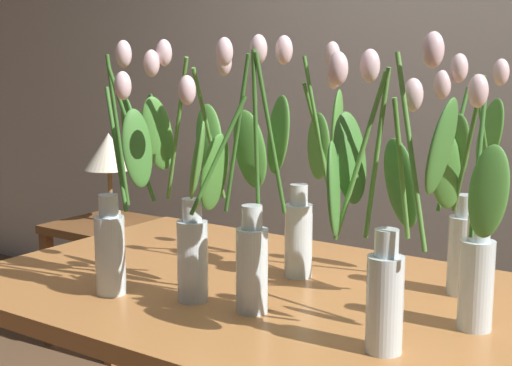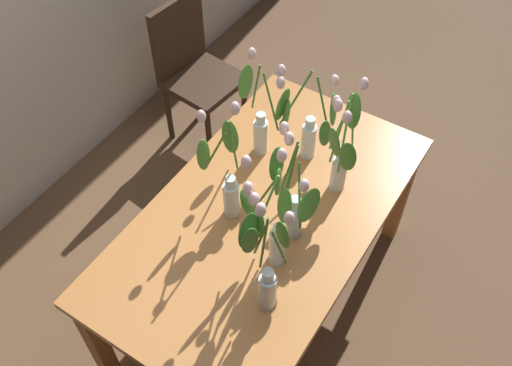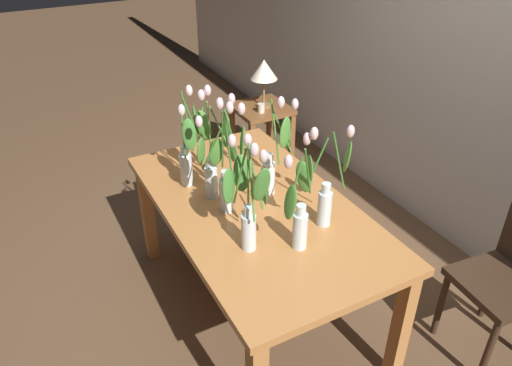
{
  "view_description": "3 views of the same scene",
  "coord_description": "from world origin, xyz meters",
  "px_view_note": "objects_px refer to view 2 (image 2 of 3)",
  "views": [
    {
      "loc": [
        0.81,
        -1.36,
        1.27
      ],
      "look_at": [
        -0.1,
        -0.03,
        0.99
      ],
      "focal_mm": 50.89,
      "sensor_mm": 36.0,
      "label": 1
    },
    {
      "loc": [
        -1.26,
        -0.76,
        2.71
      ],
      "look_at": [
        -0.02,
        0.03,
        0.94
      ],
      "focal_mm": 40.19,
      "sensor_mm": 36.0,
      "label": 2
    },
    {
      "loc": [
        1.85,
        -0.99,
        2.17
      ],
      "look_at": [
        0.01,
        -0.01,
        0.88
      ],
      "focal_mm": 34.45,
      "sensor_mm": 36.0,
      "label": 3
    }
  ],
  "objects_px": {
    "tulip_vase_1": "(227,180)",
    "tulip_vase_6": "(265,266)",
    "dining_table": "(264,225)",
    "tulip_vase_0": "(291,201)",
    "tulip_vase_3": "(270,234)",
    "tulip_vase_5": "(340,152)",
    "tulip_vase_4": "(309,129)",
    "tulip_vase_2": "(262,121)",
    "dining_chair": "(193,66)"
  },
  "relations": [
    {
      "from": "tulip_vase_1",
      "to": "tulip_vase_6",
      "type": "distance_m",
      "value": 0.45
    },
    {
      "from": "dining_table",
      "to": "tulip_vase_0",
      "type": "distance_m",
      "value": 0.36
    },
    {
      "from": "tulip_vase_3",
      "to": "tulip_vase_6",
      "type": "height_order",
      "value": "tulip_vase_3"
    },
    {
      "from": "tulip_vase_1",
      "to": "tulip_vase_6",
      "type": "height_order",
      "value": "same"
    },
    {
      "from": "tulip_vase_0",
      "to": "tulip_vase_5",
      "type": "bearing_deg",
      "value": -6.7
    },
    {
      "from": "tulip_vase_1",
      "to": "tulip_vase_5",
      "type": "relative_size",
      "value": 0.99
    },
    {
      "from": "dining_table",
      "to": "tulip_vase_4",
      "type": "bearing_deg",
      "value": 1.88
    },
    {
      "from": "dining_table",
      "to": "tulip_vase_2",
      "type": "bearing_deg",
      "value": 34.36
    },
    {
      "from": "tulip_vase_2",
      "to": "tulip_vase_5",
      "type": "bearing_deg",
      "value": -92.84
    },
    {
      "from": "tulip_vase_3",
      "to": "tulip_vase_4",
      "type": "distance_m",
      "value": 0.6
    },
    {
      "from": "tulip_vase_0",
      "to": "tulip_vase_3",
      "type": "xyz_separation_m",
      "value": [
        -0.15,
        0.0,
        -0.04
      ]
    },
    {
      "from": "tulip_vase_2",
      "to": "tulip_vase_3",
      "type": "relative_size",
      "value": 0.93
    },
    {
      "from": "tulip_vase_2",
      "to": "dining_chair",
      "type": "xyz_separation_m",
      "value": [
        0.53,
        0.81,
        -0.4
      ]
    },
    {
      "from": "tulip_vase_4",
      "to": "tulip_vase_3",
      "type": "bearing_deg",
      "value": -164.88
    },
    {
      "from": "tulip_vase_4",
      "to": "tulip_vase_5",
      "type": "relative_size",
      "value": 0.94
    },
    {
      "from": "tulip_vase_2",
      "to": "tulip_vase_6",
      "type": "bearing_deg",
      "value": -146.74
    },
    {
      "from": "tulip_vase_2",
      "to": "dining_chair",
      "type": "distance_m",
      "value": 1.05
    },
    {
      "from": "tulip_vase_4",
      "to": "tulip_vase_5",
      "type": "distance_m",
      "value": 0.23
    },
    {
      "from": "tulip_vase_2",
      "to": "dining_chair",
      "type": "relative_size",
      "value": 0.57
    },
    {
      "from": "tulip_vase_4",
      "to": "dining_chair",
      "type": "height_order",
      "value": "tulip_vase_4"
    },
    {
      "from": "tulip_vase_6",
      "to": "dining_chair",
      "type": "xyz_separation_m",
      "value": [
        1.17,
        1.24,
        -0.44
      ]
    },
    {
      "from": "dining_table",
      "to": "tulip_vase_5",
      "type": "height_order",
      "value": "tulip_vase_5"
    },
    {
      "from": "tulip_vase_0",
      "to": "tulip_vase_1",
      "type": "distance_m",
      "value": 0.29
    },
    {
      "from": "tulip_vase_2",
      "to": "tulip_vase_6",
      "type": "height_order",
      "value": "tulip_vase_6"
    },
    {
      "from": "tulip_vase_2",
      "to": "dining_chair",
      "type": "bearing_deg",
      "value": 57.08
    },
    {
      "from": "tulip_vase_5",
      "to": "dining_chair",
      "type": "distance_m",
      "value": 1.4
    },
    {
      "from": "dining_table",
      "to": "tulip_vase_0",
      "type": "xyz_separation_m",
      "value": [
        -0.05,
        -0.15,
        0.33
      ]
    },
    {
      "from": "tulip_vase_5",
      "to": "dining_chair",
      "type": "relative_size",
      "value": 0.62
    },
    {
      "from": "tulip_vase_0",
      "to": "dining_chair",
      "type": "distance_m",
      "value": 1.53
    },
    {
      "from": "dining_table",
      "to": "tulip_vase_5",
      "type": "xyz_separation_m",
      "value": [
        0.28,
        -0.19,
        0.33
      ]
    },
    {
      "from": "tulip_vase_1",
      "to": "tulip_vase_3",
      "type": "bearing_deg",
      "value": -115.1
    },
    {
      "from": "dining_chair",
      "to": "tulip_vase_1",
      "type": "bearing_deg",
      "value": -135.5
    },
    {
      "from": "tulip_vase_1",
      "to": "tulip_vase_4",
      "type": "bearing_deg",
      "value": -16.22
    },
    {
      "from": "tulip_vase_0",
      "to": "dining_chair",
      "type": "height_order",
      "value": "tulip_vase_0"
    },
    {
      "from": "tulip_vase_1",
      "to": "dining_chair",
      "type": "distance_m",
      "value": 1.32
    },
    {
      "from": "tulip_vase_5",
      "to": "dining_chair",
      "type": "xyz_separation_m",
      "value": [
        0.55,
        1.21,
        -0.45
      ]
    },
    {
      "from": "tulip_vase_0",
      "to": "tulip_vase_4",
      "type": "bearing_deg",
      "value": 20.29
    },
    {
      "from": "tulip_vase_4",
      "to": "tulip_vase_5",
      "type": "xyz_separation_m",
      "value": [
        -0.1,
        -0.2,
        0.06
      ]
    },
    {
      "from": "tulip_vase_4",
      "to": "dining_table",
      "type": "bearing_deg",
      "value": -178.12
    },
    {
      "from": "tulip_vase_4",
      "to": "tulip_vase_2",
      "type": "bearing_deg",
      "value": 112.18
    },
    {
      "from": "tulip_vase_1",
      "to": "tulip_vase_3",
      "type": "relative_size",
      "value": 0.99
    },
    {
      "from": "dining_chair",
      "to": "tulip_vase_6",
      "type": "bearing_deg",
      "value": -133.45
    },
    {
      "from": "dining_table",
      "to": "dining_chair",
      "type": "distance_m",
      "value": 1.32
    },
    {
      "from": "tulip_vase_4",
      "to": "tulip_vase_5",
      "type": "height_order",
      "value": "tulip_vase_5"
    },
    {
      "from": "tulip_vase_4",
      "to": "tulip_vase_6",
      "type": "distance_m",
      "value": 0.76
    },
    {
      "from": "tulip_vase_1",
      "to": "tulip_vase_2",
      "type": "distance_m",
      "value": 0.37
    },
    {
      "from": "tulip_vase_6",
      "to": "dining_table",
      "type": "bearing_deg",
      "value": 32.25
    },
    {
      "from": "tulip_vase_3",
      "to": "tulip_vase_6",
      "type": "distance_m",
      "value": 0.16
    },
    {
      "from": "dining_table",
      "to": "tulip_vase_0",
      "type": "height_order",
      "value": "tulip_vase_0"
    },
    {
      "from": "tulip_vase_3",
      "to": "tulip_vase_5",
      "type": "bearing_deg",
      "value": -4.97
    }
  ]
}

